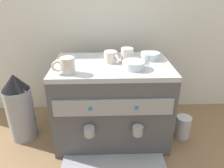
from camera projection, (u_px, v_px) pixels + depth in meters
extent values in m
plane|color=brown|center=(112.00, 134.00, 1.40)|extent=(4.00, 4.00, 0.00)
cube|color=silver|center=(110.00, 38.00, 1.50)|extent=(2.80, 0.03, 1.10)
cube|color=#4C4C51|center=(112.00, 103.00, 1.30)|extent=(0.66, 0.42, 0.47)
cube|color=#B7B7BC|center=(112.00, 66.00, 1.20)|extent=(0.66, 0.42, 0.02)
cube|color=#939399|center=(113.00, 108.00, 1.06)|extent=(0.60, 0.01, 0.09)
cylinder|color=#1E7AB7|center=(90.00, 109.00, 1.05)|extent=(0.02, 0.01, 0.02)
cylinder|color=#1E7AB7|center=(137.00, 108.00, 1.06)|extent=(0.02, 0.01, 0.02)
cube|color=#939399|center=(114.00, 162.00, 1.16)|extent=(0.56, 0.12, 0.02)
cylinder|color=#939399|center=(89.00, 131.00, 1.09)|extent=(0.06, 0.06, 0.05)
cylinder|color=#939399|center=(138.00, 130.00, 1.10)|extent=(0.06, 0.06, 0.05)
cylinder|color=beige|center=(111.00, 57.00, 1.20)|extent=(0.08, 0.08, 0.06)
torus|color=beige|center=(116.00, 59.00, 1.17)|extent=(0.04, 0.05, 0.05)
cylinder|color=beige|center=(68.00, 65.00, 1.05)|extent=(0.07, 0.07, 0.08)
torus|color=beige|center=(57.00, 66.00, 1.04)|extent=(0.06, 0.03, 0.06)
cylinder|color=beige|center=(127.00, 55.00, 1.21)|extent=(0.07, 0.07, 0.08)
torus|color=beige|center=(131.00, 53.00, 1.24)|extent=(0.04, 0.05, 0.06)
cylinder|color=silver|center=(150.00, 56.00, 1.25)|extent=(0.11, 0.11, 0.04)
cylinder|color=silver|center=(150.00, 58.00, 1.26)|extent=(0.06, 0.06, 0.01)
cylinder|color=silver|center=(134.00, 65.00, 1.12)|extent=(0.12, 0.12, 0.04)
cylinder|color=silver|center=(133.00, 67.00, 1.12)|extent=(0.07, 0.07, 0.01)
cylinder|color=#939399|center=(21.00, 114.00, 1.32)|extent=(0.16, 0.16, 0.34)
cone|color=black|center=(14.00, 82.00, 1.22)|extent=(0.16, 0.16, 0.09)
cylinder|color=#B7B7BC|center=(183.00, 127.00, 1.35)|extent=(0.09, 0.09, 0.15)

